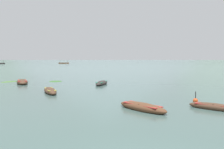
{
  "coord_description": "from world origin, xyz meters",
  "views": [
    {
      "loc": [
        -1.07,
        -5.76,
        3.17
      ],
      "look_at": [
        0.16,
        38.81,
        0.23
      ],
      "focal_mm": 37.29,
      "sensor_mm": 36.0,
      "label": 1
    }
  ],
  "objects_px": {
    "rowboat_5": "(22,82)",
    "rowboat_4": "(50,91)",
    "rowboat_8": "(102,83)",
    "ferry_2": "(64,63)",
    "rowboat_9": "(214,107)",
    "mooring_buoy": "(195,100)",
    "rowboat_2": "(142,107)"
  },
  "relations": [
    {
      "from": "rowboat_9",
      "to": "mooring_buoy",
      "type": "relative_size",
      "value": 3.38
    },
    {
      "from": "rowboat_4",
      "to": "rowboat_9",
      "type": "relative_size",
      "value": 1.41
    },
    {
      "from": "rowboat_4",
      "to": "rowboat_8",
      "type": "distance_m",
      "value": 8.47
    },
    {
      "from": "rowboat_5",
      "to": "rowboat_9",
      "type": "distance_m",
      "value": 23.93
    },
    {
      "from": "rowboat_2",
      "to": "rowboat_5",
      "type": "bearing_deg",
      "value": 129.19
    },
    {
      "from": "rowboat_8",
      "to": "ferry_2",
      "type": "height_order",
      "value": "ferry_2"
    },
    {
      "from": "rowboat_4",
      "to": "rowboat_8",
      "type": "relative_size",
      "value": 0.97
    },
    {
      "from": "rowboat_4",
      "to": "ferry_2",
      "type": "height_order",
      "value": "ferry_2"
    },
    {
      "from": "rowboat_2",
      "to": "rowboat_5",
      "type": "relative_size",
      "value": 0.78
    },
    {
      "from": "rowboat_8",
      "to": "mooring_buoy",
      "type": "bearing_deg",
      "value": -58.99
    },
    {
      "from": "rowboat_9",
      "to": "rowboat_5",
      "type": "bearing_deg",
      "value": 137.81
    },
    {
      "from": "rowboat_2",
      "to": "rowboat_9",
      "type": "xyz_separation_m",
      "value": [
        4.59,
        0.05,
        -0.02
      ]
    },
    {
      "from": "mooring_buoy",
      "to": "rowboat_8",
      "type": "bearing_deg",
      "value": 121.01
    },
    {
      "from": "rowboat_9",
      "to": "mooring_buoy",
      "type": "height_order",
      "value": "mooring_buoy"
    },
    {
      "from": "rowboat_9",
      "to": "ferry_2",
      "type": "relative_size",
      "value": 0.38
    },
    {
      "from": "rowboat_8",
      "to": "ferry_2",
      "type": "xyz_separation_m",
      "value": [
        -30.13,
        142.32,
        0.27
      ]
    },
    {
      "from": "rowboat_5",
      "to": "rowboat_8",
      "type": "height_order",
      "value": "rowboat_5"
    },
    {
      "from": "ferry_2",
      "to": "mooring_buoy",
      "type": "height_order",
      "value": "ferry_2"
    },
    {
      "from": "rowboat_5",
      "to": "ferry_2",
      "type": "xyz_separation_m",
      "value": [
        -19.76,
        140.93,
        0.23
      ]
    },
    {
      "from": "ferry_2",
      "to": "rowboat_9",
      "type": "bearing_deg",
      "value": -76.57
    },
    {
      "from": "rowboat_5",
      "to": "rowboat_8",
      "type": "distance_m",
      "value": 10.46
    },
    {
      "from": "rowboat_8",
      "to": "rowboat_5",
      "type": "bearing_deg",
      "value": 172.32
    },
    {
      "from": "rowboat_4",
      "to": "rowboat_5",
      "type": "height_order",
      "value": "rowboat_5"
    },
    {
      "from": "rowboat_4",
      "to": "mooring_buoy",
      "type": "distance_m",
      "value": 12.97
    },
    {
      "from": "rowboat_5",
      "to": "mooring_buoy",
      "type": "relative_size",
      "value": 5.23
    },
    {
      "from": "rowboat_4",
      "to": "ferry_2",
      "type": "bearing_deg",
      "value": 99.64
    },
    {
      "from": "rowboat_8",
      "to": "mooring_buoy",
      "type": "xyz_separation_m",
      "value": [
        7.21,
        -12.0,
        -0.09
      ]
    },
    {
      "from": "rowboat_2",
      "to": "rowboat_8",
      "type": "relative_size",
      "value": 0.83
    },
    {
      "from": "rowboat_5",
      "to": "ferry_2",
      "type": "bearing_deg",
      "value": 97.98
    },
    {
      "from": "rowboat_2",
      "to": "ferry_2",
      "type": "height_order",
      "value": "ferry_2"
    },
    {
      "from": "rowboat_5",
      "to": "rowboat_9",
      "type": "height_order",
      "value": "rowboat_5"
    },
    {
      "from": "rowboat_5",
      "to": "rowboat_4",
      "type": "bearing_deg",
      "value": -56.31
    }
  ]
}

